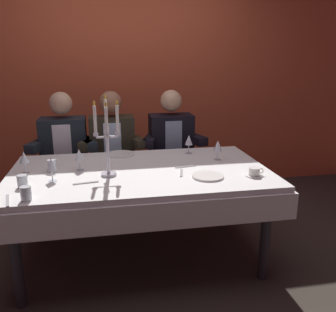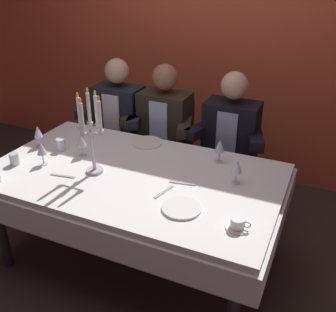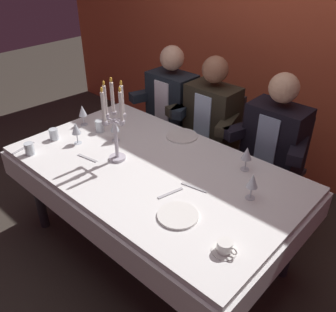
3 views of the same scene
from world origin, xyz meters
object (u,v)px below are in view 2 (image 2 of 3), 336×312
at_px(dinner_plate_0, 182,208).
at_px(wine_glass_0, 41,149).
at_px(candelabra, 91,134).
at_px(wine_glass_1, 38,132).
at_px(water_tumbler_2, 61,145).
at_px(seated_diner_2, 231,134).
at_px(seated_diner_1, 165,122).
at_px(wine_glass_3, 237,167).
at_px(wine_glass_2, 220,146).
at_px(dinner_plate_1, 147,143).
at_px(coffee_cup_0, 238,224).
at_px(seated_diner_0, 120,115).
at_px(dining_table, 134,188).
at_px(wine_glass_4, 82,141).
at_px(water_tumbler_0, 14,159).

relative_size(dinner_plate_0, wine_glass_0, 1.36).
distance_m(candelabra, wine_glass_1, 0.63).
xyz_separation_m(water_tumbler_2, seated_diner_2, (1.04, 0.81, -0.05)).
height_order(water_tumbler_2, seated_diner_1, seated_diner_1).
bearing_deg(wine_glass_0, wine_glass_3, 13.09).
height_order(candelabra, seated_diner_1, candelabra).
relative_size(dinner_plate_0, wine_glass_2, 1.36).
height_order(candelabra, dinner_plate_1, candelabra).
bearing_deg(dinner_plate_1, dinner_plate_0, -50.50).
bearing_deg(wine_glass_3, coffee_cup_0, -73.48).
bearing_deg(candelabra, dinner_plate_0, -13.23).
bearing_deg(wine_glass_3, seated_diner_0, 149.75).
height_order(dining_table, seated_diner_2, seated_diner_2).
distance_m(water_tumbler_2, coffee_cup_0, 1.46).
relative_size(candelabra, seated_diner_0, 0.46).
height_order(wine_glass_2, water_tumbler_2, wine_glass_2).
bearing_deg(wine_glass_4, seated_diner_2, 44.32).
height_order(dinner_plate_0, dinner_plate_1, same).
distance_m(dining_table, wine_glass_2, 0.64).
height_order(wine_glass_2, water_tumbler_0, wine_glass_2).
height_order(candelabra, wine_glass_2, candelabra).
bearing_deg(water_tumbler_2, candelabra, -22.79).
bearing_deg(dinner_plate_1, wine_glass_0, -129.99).
relative_size(wine_glass_1, wine_glass_3, 1.00).
relative_size(wine_glass_1, wine_glass_4, 1.00).
distance_m(wine_glass_0, water_tumbler_0, 0.21).
bearing_deg(dinner_plate_1, dining_table, -74.48).
distance_m(candelabra, wine_glass_3, 0.93).
distance_m(dinner_plate_1, water_tumbler_0, 0.94).
relative_size(wine_glass_2, seated_diner_1, 0.13).
xyz_separation_m(candelabra, seated_diner_2, (0.64, 0.98, -0.27)).
height_order(dining_table, water_tumbler_2, water_tumbler_2).
distance_m(dining_table, seated_diner_2, 0.98).
relative_size(wine_glass_2, wine_glass_4, 1.00).
height_order(wine_glass_1, wine_glass_3, same).
relative_size(dinner_plate_1, water_tumbler_0, 2.84).
relative_size(candelabra, wine_glass_1, 3.48).
bearing_deg(wine_glass_2, water_tumbler_0, -154.06).
bearing_deg(seated_diner_2, wine_glass_1, -146.02).
bearing_deg(dinner_plate_1, water_tumbler_0, -134.97).
xyz_separation_m(wine_glass_3, wine_glass_4, (-1.09, -0.08, 0.00)).
relative_size(water_tumbler_2, seated_diner_1, 0.07).
relative_size(wine_glass_2, water_tumbler_2, 1.81).
xyz_separation_m(dinner_plate_1, water_tumbler_0, (-0.66, -0.67, 0.03)).
distance_m(dinner_plate_0, seated_diner_0, 1.57).
bearing_deg(wine_glass_3, wine_glass_1, -176.74).
bearing_deg(seated_diner_2, wine_glass_2, -83.41).
bearing_deg(water_tumbler_2, water_tumbler_0, -116.09).
distance_m(dining_table, seated_diner_0, 1.09).
bearing_deg(dining_table, water_tumbler_0, -163.51).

